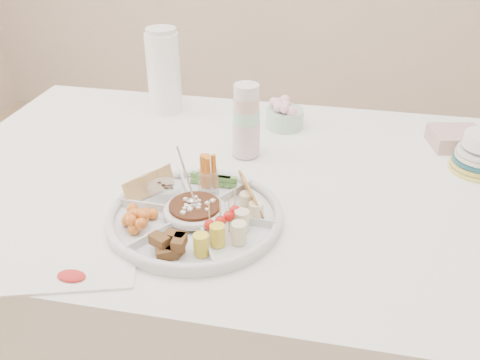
# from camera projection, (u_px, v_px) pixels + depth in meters

# --- Properties ---
(dining_table) EXTENTS (1.52, 1.02, 0.76)m
(dining_table) POSITION_uv_depth(u_px,v_px,m) (230.00, 288.00, 1.55)
(dining_table) COLOR white
(dining_table) RESTS_ON floor
(party_tray) EXTENTS (0.40, 0.40, 0.04)m
(party_tray) POSITION_uv_depth(u_px,v_px,m) (195.00, 214.00, 1.17)
(party_tray) COLOR white
(party_tray) RESTS_ON dining_table
(bean_dip) EXTENTS (0.12, 0.12, 0.04)m
(bean_dip) POSITION_uv_depth(u_px,v_px,m) (195.00, 211.00, 1.17)
(bean_dip) COLOR black
(bean_dip) RESTS_ON party_tray
(tortillas) EXTENTS (0.11, 0.11, 0.06)m
(tortillas) POSITION_uv_depth(u_px,v_px,m) (252.00, 197.00, 1.19)
(tortillas) COLOR #B2652E
(tortillas) RESTS_ON party_tray
(carrot_cucumber) EXTENTS (0.10, 0.10, 0.09)m
(carrot_cucumber) POSITION_uv_depth(u_px,v_px,m) (212.00, 169.00, 1.26)
(carrot_cucumber) COLOR orange
(carrot_cucumber) RESTS_ON party_tray
(pita_raisins) EXTENTS (0.11, 0.11, 0.06)m
(pita_raisins) POSITION_uv_depth(u_px,v_px,m) (158.00, 184.00, 1.24)
(pita_raisins) COLOR tan
(pita_raisins) RESTS_ON party_tray
(cherries) EXTENTS (0.11, 0.11, 0.04)m
(cherries) POSITION_uv_depth(u_px,v_px,m) (135.00, 217.00, 1.13)
(cherries) COLOR orange
(cherries) RESTS_ON party_tray
(granola_chunks) EXTENTS (0.11, 0.11, 0.05)m
(granola_chunks) POSITION_uv_depth(u_px,v_px,m) (174.00, 243.00, 1.06)
(granola_chunks) COLOR brown
(granola_chunks) RESTS_ON party_tray
(banana_tomato) EXTENTS (0.11, 0.11, 0.08)m
(banana_tomato) POSITION_uv_depth(u_px,v_px,m) (237.00, 224.00, 1.07)
(banana_tomato) COLOR #DDD07F
(banana_tomato) RESTS_ON party_tray
(cup_stack) EXTENTS (0.09, 0.09, 0.20)m
(cup_stack) POSITION_uv_depth(u_px,v_px,m) (246.00, 120.00, 1.41)
(cup_stack) COLOR silver
(cup_stack) RESTS_ON dining_table
(thermos) EXTENTS (0.12, 0.12, 0.27)m
(thermos) POSITION_uv_depth(u_px,v_px,m) (164.00, 70.00, 1.66)
(thermos) COLOR white
(thermos) RESTS_ON dining_table
(flower_bowl) EXTENTS (0.14, 0.14, 0.08)m
(flower_bowl) POSITION_uv_depth(u_px,v_px,m) (285.00, 114.00, 1.60)
(flower_bowl) COLOR silver
(flower_bowl) RESTS_ON dining_table
(napkin_stack) EXTENTS (0.16, 0.15, 0.05)m
(napkin_stack) POSITION_uv_depth(u_px,v_px,m) (456.00, 138.00, 1.50)
(napkin_stack) COLOR #C89DA0
(napkin_stack) RESTS_ON dining_table
(placemat) EXTENTS (0.31, 0.18, 0.01)m
(placemat) POSITION_uv_depth(u_px,v_px,m) (57.00, 276.00, 1.02)
(placemat) COLOR silver
(placemat) RESTS_ON dining_table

